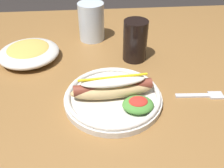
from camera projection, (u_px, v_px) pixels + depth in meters
The scene contains 6 objects.
dining_table at pixel (93, 103), 0.73m from camera, with size 1.30×1.08×0.74m.
hot_dog_plate at pixel (114, 95), 0.59m from camera, with size 0.24×0.24×0.08m.
fork at pixel (203, 95), 0.61m from camera, with size 0.12×0.03×0.00m.
soda_cup at pixel (135, 41), 0.73m from camera, with size 0.07×0.07×0.12m, color black.
water_cup at pixel (91, 22), 0.83m from camera, with size 0.09×0.09×0.13m, color silver.
side_bowl at pixel (29, 52), 0.74m from camera, with size 0.18×0.18×0.05m.
Camera 1 is at (0.01, -0.55, 1.14)m, focal length 39.10 mm.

